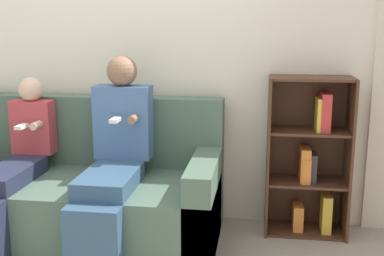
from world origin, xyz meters
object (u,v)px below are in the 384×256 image
(couch, at_px, (80,194))
(child_seated, at_px, (14,165))
(adult_seated, at_px, (114,153))
(bookshelf, at_px, (309,158))

(couch, distance_m, child_seated, 0.48)
(adult_seated, height_order, bookshelf, adult_seated)
(couch, xyz_separation_m, bookshelf, (1.57, 0.31, 0.23))
(couch, bearing_deg, adult_seated, -20.64)
(child_seated, bearing_deg, bookshelf, 13.43)
(couch, relative_size, bookshelf, 1.74)
(adult_seated, height_order, child_seated, adult_seated)
(adult_seated, bearing_deg, couch, 159.36)
(child_seated, relative_size, bookshelf, 0.98)
(adult_seated, distance_m, child_seated, 0.68)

